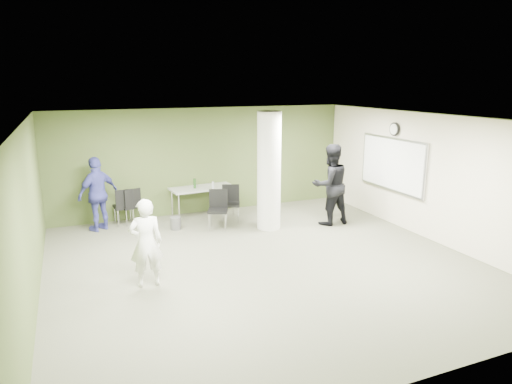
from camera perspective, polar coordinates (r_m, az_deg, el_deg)
name	(u,v)px	position (r m, az deg, el deg)	size (l,w,h in m)	color
floor	(264,263)	(9.02, 0.99, -8.91)	(8.00, 8.00, 0.00)	#4B4D3C
ceiling	(265,119)	(8.36, 1.07, 9.12)	(8.00, 8.00, 0.00)	white
wall_back	(204,161)	(12.27, -6.49, 3.91)	(8.00, 0.02, 2.80)	#4A5E2C
wall_left	(29,218)	(7.93, -26.53, -2.89)	(0.02, 8.00, 2.80)	#4A5E2C
wall_right_cream	(430,177)	(10.79, 20.89, 1.74)	(0.02, 8.00, 2.80)	beige
column	(269,171)	(10.76, 1.64, 2.62)	(0.56, 0.56, 2.80)	silver
whiteboard	(392,164)	(11.60, 16.62, 3.36)	(0.05, 2.30, 1.30)	silver
wall_clock	(394,129)	(11.49, 16.92, 7.53)	(0.06, 0.32, 0.32)	black
folding_table	(202,189)	(11.93, -6.71, 0.36)	(1.71, 0.86, 1.04)	#9C9C96
wastebasket	(176,223)	(11.13, -10.00, -3.87)	(0.26, 0.26, 0.30)	#4C4C4C
chair_back_left	(124,204)	(11.63, -16.17, -1.44)	(0.50, 0.50, 0.93)	black
chair_back_right	(130,203)	(11.65, -15.43, -1.39)	(0.60, 0.60, 0.92)	black
chair_table_left	(218,206)	(11.00, -4.77, -1.77)	(0.61, 0.61, 0.93)	black
chair_table_right	(231,200)	(11.57, -3.19, -1.02)	(0.59, 0.59, 0.91)	black
woman_white	(146,243)	(8.04, -13.58, -6.22)	(0.57, 0.37, 1.56)	white
man_black	(330,185)	(11.31, 9.27, 0.91)	(0.97, 0.76, 2.00)	black
man_blue	(98,194)	(11.34, -19.14, -0.24)	(1.04, 0.43, 1.77)	#3F419C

